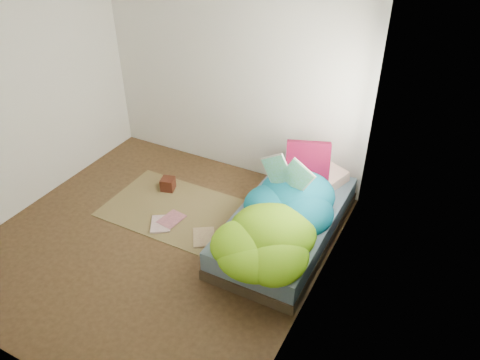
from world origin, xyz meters
name	(u,v)px	position (x,y,z in m)	size (l,w,h in m)	color
ground	(157,241)	(0.00, 0.00, 0.00)	(3.50, 3.50, 0.00)	#3C2A17
room_walls	(141,105)	(0.01, 0.01, 1.63)	(3.54, 3.54, 2.62)	silver
bed	(286,224)	(1.22, 0.72, 0.17)	(1.00, 2.00, 0.34)	#3E3522
duvet	(279,211)	(1.22, 0.50, 0.51)	(0.96, 1.84, 0.34)	#086280
rug	(174,209)	(-0.15, 0.55, 0.01)	(1.60, 1.10, 0.01)	brown
pillow_floral	(321,173)	(1.32, 1.52, 0.40)	(0.57, 0.35, 0.13)	beige
pillow_magenta	(308,163)	(1.19, 1.37, 0.59)	(0.50, 0.16, 0.50)	#470422
open_book	(287,165)	(1.13, 0.86, 0.83)	(0.50, 0.11, 0.30)	green
wooden_box	(168,184)	(-0.44, 0.86, 0.09)	(0.16, 0.16, 0.16)	#3A0D0D
floor_book_a	(151,224)	(-0.21, 0.17, 0.02)	(0.22, 0.31, 0.02)	silver
floor_book_b	(164,216)	(-0.16, 0.37, 0.03)	(0.22, 0.30, 0.03)	#CE767E
floor_book_c	(193,238)	(0.35, 0.20, 0.02)	(0.24, 0.32, 0.02)	tan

